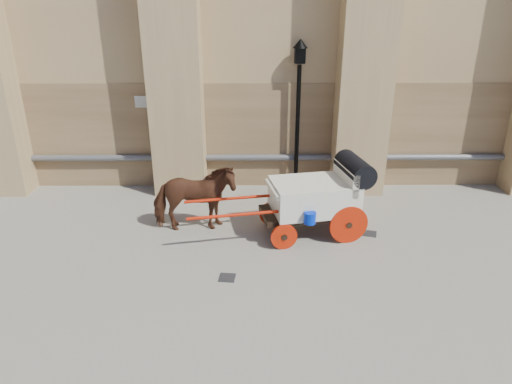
{
  "coord_description": "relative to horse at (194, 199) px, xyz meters",
  "views": [
    {
      "loc": [
        1.05,
        -8.62,
        5.05
      ],
      "look_at": [
        1.12,
        1.03,
        1.01
      ],
      "focal_mm": 32.0,
      "sensor_mm": 36.0,
      "label": 1
    }
  ],
  "objects": [
    {
      "name": "ground",
      "position": [
        0.33,
        -1.12,
        -0.81
      ],
      "size": [
        90.0,
        90.0,
        0.0
      ],
      "primitive_type": "plane",
      "color": "slate",
      "rests_on": "ground"
    },
    {
      "name": "horse",
      "position": [
        0.0,
        0.0,
        0.0
      ],
      "size": [
        2.01,
        1.09,
        1.63
      ],
      "primitive_type": "imported",
      "rotation": [
        0.0,
        0.0,
        1.68
      ],
      "color": "#5C2F1E",
      "rests_on": "ground"
    },
    {
      "name": "carriage",
      "position": [
        2.9,
        -0.14,
        0.16
      ],
      "size": [
        4.28,
        1.85,
        1.82
      ],
      "rotation": [
        0.0,
        0.0,
        0.19
      ],
      "color": "black",
      "rests_on": "ground"
    },
    {
      "name": "street_lamp",
      "position": [
        2.61,
        2.61,
        1.42
      ],
      "size": [
        0.39,
        0.39,
        4.17
      ],
      "color": "black",
      "rests_on": "ground"
    },
    {
      "name": "drain_grate_near",
      "position": [
        0.86,
        -2.07,
        -0.81
      ],
      "size": [
        0.35,
        0.35,
        0.01
      ],
      "primitive_type": "cube",
      "rotation": [
        0.0,
        0.0,
        -0.11
      ],
      "color": "black",
      "rests_on": "ground"
    },
    {
      "name": "drain_grate_far",
      "position": [
        4.12,
        -0.24,
        -0.81
      ],
      "size": [
        0.39,
        0.39,
        0.01
      ],
      "primitive_type": "cube",
      "rotation": [
        0.0,
        0.0,
        -0.28
      ],
      "color": "black",
      "rests_on": "ground"
    }
  ]
}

